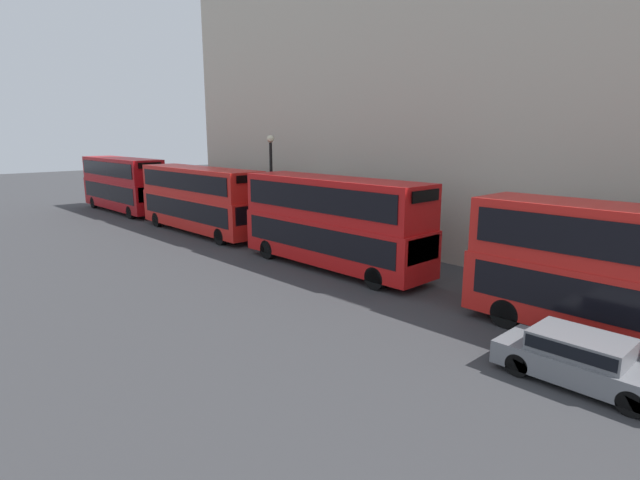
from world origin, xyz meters
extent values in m
cylinder|color=black|center=(0.48, 11.12, 0.50)|extent=(0.30, 1.00, 1.00)
cylinder|color=black|center=(2.73, 11.12, 0.50)|extent=(0.30, 1.00, 1.00)
cube|color=red|center=(1.60, 20.59, 1.40)|extent=(2.55, 10.59, 2.10)
cube|color=red|center=(1.60, 20.59, 3.43)|extent=(2.50, 10.37, 1.97)
cube|color=black|center=(1.60, 20.59, 1.65)|extent=(2.59, 9.74, 1.17)
cube|color=black|center=(1.60, 20.59, 3.53)|extent=(2.59, 9.74, 1.18)
cube|color=black|center=(1.60, 15.32, 1.82)|extent=(2.17, 0.06, 1.05)
cube|color=black|center=(1.60, 15.32, 4.03)|extent=(1.78, 0.06, 0.47)
cylinder|color=black|center=(0.48, 16.89, 0.50)|extent=(0.30, 1.00, 1.00)
cylinder|color=black|center=(2.73, 16.89, 0.50)|extent=(0.30, 1.00, 1.00)
cylinder|color=black|center=(0.48, 24.28, 0.50)|extent=(0.30, 1.00, 1.00)
cylinder|color=black|center=(2.73, 24.28, 0.50)|extent=(0.30, 1.00, 1.00)
cube|color=red|center=(1.60, 33.03, 1.43)|extent=(2.55, 11.46, 2.16)
cube|color=red|center=(1.60, 33.03, 3.41)|extent=(2.50, 11.23, 1.80)
cube|color=black|center=(1.60, 33.03, 1.69)|extent=(2.59, 10.54, 1.21)
cube|color=black|center=(1.60, 33.03, 3.50)|extent=(2.59, 10.54, 1.08)
cube|color=black|center=(1.60, 27.33, 1.86)|extent=(2.17, 0.06, 1.08)
cube|color=black|center=(1.60, 27.33, 3.95)|extent=(1.78, 0.06, 0.43)
cylinder|color=black|center=(0.48, 28.90, 0.50)|extent=(0.30, 1.00, 1.00)
cylinder|color=black|center=(2.73, 28.90, 0.50)|extent=(0.30, 1.00, 1.00)
cylinder|color=black|center=(0.48, 37.16, 0.50)|extent=(0.30, 1.00, 1.00)
cylinder|color=black|center=(2.73, 37.16, 0.50)|extent=(0.30, 1.00, 1.00)
cube|color=#A80F14|center=(1.60, 45.63, 1.50)|extent=(2.55, 11.01, 2.29)
cube|color=#A80F14|center=(1.60, 45.63, 3.58)|extent=(2.50, 10.79, 1.87)
cube|color=black|center=(1.60, 45.63, 1.77)|extent=(2.59, 10.13, 1.28)
cube|color=black|center=(1.60, 45.63, 3.67)|extent=(2.59, 10.13, 1.12)
cube|color=black|center=(1.60, 40.16, 1.96)|extent=(2.17, 0.06, 1.15)
cube|color=black|center=(1.60, 40.16, 4.14)|extent=(1.78, 0.06, 0.45)
cylinder|color=black|center=(0.48, 41.73, 0.50)|extent=(0.30, 1.00, 1.00)
cylinder|color=black|center=(2.73, 41.73, 0.50)|extent=(0.30, 1.00, 1.00)
cylinder|color=black|center=(0.48, 49.53, 0.50)|extent=(0.30, 1.00, 1.00)
cylinder|color=black|center=(2.73, 49.53, 0.50)|extent=(0.30, 1.00, 1.00)
cube|color=slate|center=(-1.80, 7.87, 0.50)|extent=(1.80, 4.25, 0.64)
cube|color=slate|center=(-1.80, 7.97, 1.08)|extent=(1.59, 2.34, 0.52)
cube|color=black|center=(-1.80, 7.97, 1.10)|extent=(1.62, 2.22, 0.33)
cylinder|color=black|center=(-2.59, 6.51, 0.32)|extent=(0.22, 0.64, 0.64)
cylinder|color=black|center=(-2.59, 9.23, 0.32)|extent=(0.22, 0.64, 0.64)
cylinder|color=black|center=(-1.01, 9.23, 0.32)|extent=(0.22, 0.64, 0.64)
cylinder|color=black|center=(3.72, 28.07, 2.97)|extent=(0.18, 0.18, 5.94)
sphere|color=beige|center=(3.72, 28.07, 6.16)|extent=(0.44, 0.44, 0.44)
cylinder|color=maroon|center=(4.05, 45.13, 0.79)|extent=(0.36, 0.36, 1.57)
sphere|color=tan|center=(4.05, 45.13, 1.68)|extent=(0.22, 0.22, 0.22)
camera|label=1|loc=(-15.09, 3.82, 6.44)|focal=28.00mm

